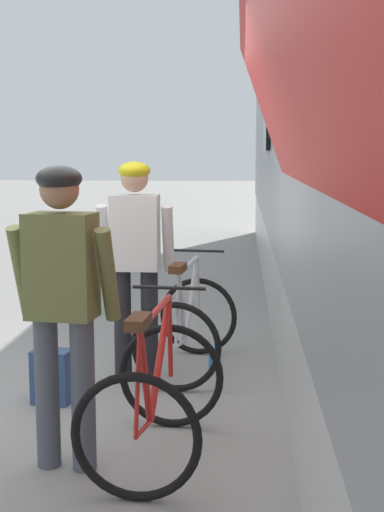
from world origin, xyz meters
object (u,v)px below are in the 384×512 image
cyclist_near_in_white (135,251)px  backpack_on_platform (52,377)px  bicycle_far_red (155,396)px  water_bottle_near_the_bikes (213,357)px  cyclist_far_in_olive (62,291)px  bicycle_near_silver (188,325)px

cyclist_near_in_white → backpack_on_platform: 1.18m
bicycle_far_red → water_bottle_near_the_bikes: 1.86m
cyclist_far_in_olive → bicycle_far_red: cyclist_far_in_olive is taller
bicycle_near_silver → bicycle_far_red: same height
cyclist_far_in_olive → bicycle_near_silver: (0.57, 1.84, -0.65)m
bicycle_far_red → backpack_on_platform: bicycle_far_red is taller
cyclist_far_in_olive → water_bottle_near_the_bikes: size_ratio=8.93×
cyclist_far_in_olive → bicycle_far_red: bearing=13.9°
bicycle_near_silver → water_bottle_near_the_bikes: bicycle_near_silver is taller
bicycle_near_silver → bicycle_far_red: bearing=-92.1°
backpack_on_platform → cyclist_far_in_olive: bearing=-62.0°
cyclist_near_in_white → water_bottle_near_the_bikes: size_ratio=8.93×
cyclist_near_in_white → cyclist_far_in_olive: size_ratio=1.00×
cyclist_far_in_olive → water_bottle_near_the_bikes: 2.30m
water_bottle_near_the_bikes → backpack_on_platform: bearing=-141.7°
cyclist_far_in_olive → backpack_on_platform: size_ratio=4.40×
bicycle_near_silver → bicycle_far_red: (-0.06, -1.71, 0.00)m
bicycle_near_silver → backpack_on_platform: size_ratio=2.85×
cyclist_near_in_white → backpack_on_platform: bearing=-130.7°
cyclist_near_in_white → bicycle_near_silver: (0.41, 0.19, -0.65)m
backpack_on_platform → water_bottle_near_the_bikes: 1.46m
bicycle_near_silver → bicycle_far_red: size_ratio=1.01×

